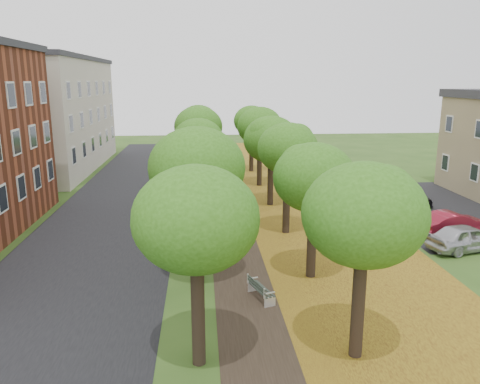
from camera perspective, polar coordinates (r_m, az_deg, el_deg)
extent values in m
plane|color=#2D4C19|center=(15.14, 3.88, -19.67)|extent=(120.00, 120.00, 0.00)
cube|color=black|center=(29.26, -15.42, -3.42)|extent=(8.00, 70.00, 0.01)
cube|color=black|center=(28.81, -0.58, -3.18)|extent=(3.20, 70.00, 0.01)
cube|color=#A2841E|center=(29.58, 9.14, -2.91)|extent=(7.50, 70.00, 0.01)
cube|color=black|center=(33.51, 22.99, -1.89)|extent=(9.00, 16.00, 0.01)
cylinder|color=black|center=(14.15, -5.14, -14.34)|extent=(0.40, 0.40, 3.36)
ellipsoid|color=#2D6114|center=(13.07, -5.40, -3.18)|extent=(3.62, 3.62, 3.08)
cylinder|color=black|center=(19.66, -5.08, -6.15)|extent=(0.40, 0.40, 3.36)
ellipsoid|color=#2D6114|center=(18.89, -5.25, 2.04)|extent=(3.62, 3.62, 3.08)
cylinder|color=black|center=(25.39, -5.04, -1.60)|extent=(0.40, 0.40, 3.36)
ellipsoid|color=#2D6114|center=(24.80, -5.18, 4.79)|extent=(3.62, 3.62, 3.08)
cylinder|color=black|center=(31.22, -5.02, 1.26)|extent=(0.40, 0.40, 3.36)
ellipsoid|color=#2D6114|center=(30.75, -5.13, 6.48)|extent=(3.62, 3.62, 3.08)
cylinder|color=black|center=(37.11, -5.01, 3.22)|extent=(0.40, 0.40, 3.36)
ellipsoid|color=#2D6114|center=(36.71, -5.10, 7.61)|extent=(3.62, 3.62, 3.08)
cylinder|color=black|center=(43.03, -5.00, 4.64)|extent=(0.40, 0.40, 3.36)
ellipsoid|color=#2D6114|center=(42.68, -5.07, 8.44)|extent=(3.62, 3.62, 3.08)
cylinder|color=black|center=(14.89, 14.20, -13.25)|extent=(0.40, 0.40, 3.36)
ellipsoid|color=#2D6114|center=(13.86, 14.88, -2.61)|extent=(3.62, 3.62, 3.08)
cylinder|color=black|center=(20.19, 8.74, -5.72)|extent=(0.40, 0.40, 3.36)
ellipsoid|color=#2D6114|center=(19.45, 9.04, 2.26)|extent=(3.62, 3.62, 3.08)
cylinder|color=black|center=(25.81, 5.68, -1.37)|extent=(0.40, 0.40, 3.36)
ellipsoid|color=#2D6114|center=(25.23, 5.83, 4.92)|extent=(3.62, 3.62, 3.08)
cylinder|color=black|center=(31.56, 3.73, 1.42)|extent=(0.40, 0.40, 3.36)
ellipsoid|color=#2D6114|center=(31.09, 3.81, 6.58)|extent=(3.62, 3.62, 3.08)
cylinder|color=black|center=(37.40, 2.38, 3.34)|extent=(0.40, 0.40, 3.36)
ellipsoid|color=#2D6114|center=(37.00, 2.42, 7.70)|extent=(3.62, 3.62, 3.08)
cylinder|color=black|center=(43.28, 1.39, 4.74)|extent=(0.40, 0.40, 3.36)
ellipsoid|color=#2D6114|center=(42.93, 1.42, 8.51)|extent=(3.62, 3.62, 3.08)
cube|color=beige|center=(48.03, -23.23, 8.52)|extent=(10.00, 20.00, 10.00)
cube|color=#2D2D33|center=(47.96, -23.82, 14.70)|extent=(10.30, 20.30, 0.40)
cube|color=#29342D|center=(18.47, 2.61, -11.74)|extent=(0.91, 1.65, 0.04)
cube|color=#29342D|center=(18.28, 1.95, -11.19)|extent=(0.55, 1.53, 0.23)
cube|color=silver|center=(17.98, 3.66, -13.22)|extent=(0.44, 0.20, 0.40)
cube|color=silver|center=(19.16, 1.62, -11.44)|extent=(0.44, 0.20, 0.40)
cube|color=silver|center=(17.82, 3.68, -12.19)|extent=(0.40, 0.18, 0.04)
cube|color=silver|center=(19.01, 1.62, -10.45)|extent=(0.40, 0.18, 0.04)
imported|color=#B8B8BD|center=(25.82, 25.86, -5.01)|extent=(4.24, 2.49, 1.36)
imported|color=maroon|center=(28.01, 24.54, -3.54)|extent=(4.19, 2.21, 1.31)
imported|color=#313035|center=(32.26, 19.17, -0.92)|extent=(4.90, 3.44, 1.32)
imported|color=silver|center=(35.23, 17.02, 0.59)|extent=(5.98, 4.03, 1.52)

